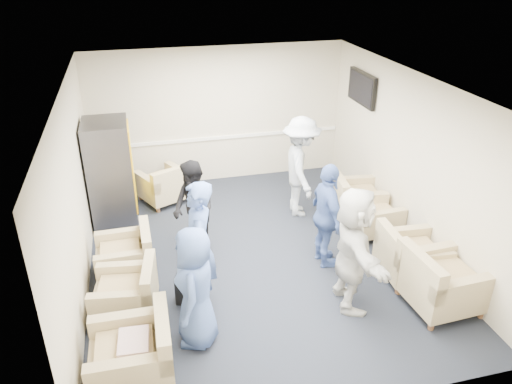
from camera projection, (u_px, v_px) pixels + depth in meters
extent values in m
plane|color=black|center=(256.00, 256.00, 7.81)|extent=(6.00, 6.00, 0.00)
plane|color=silver|center=(256.00, 85.00, 6.61)|extent=(6.00, 6.00, 0.00)
cube|color=beige|center=(218.00, 116.00, 9.82)|extent=(5.00, 0.02, 2.70)
cube|color=beige|center=(335.00, 308.00, 4.60)|extent=(5.00, 0.02, 2.70)
cube|color=beige|center=(75.00, 197.00, 6.66)|extent=(0.02, 6.00, 2.70)
cube|color=beige|center=(411.00, 161.00, 7.76)|extent=(0.02, 6.00, 2.70)
cube|color=white|center=(219.00, 138.00, 10.00)|extent=(4.98, 0.04, 0.06)
cube|color=black|center=(362.00, 88.00, 9.00)|extent=(0.07, 1.00, 0.58)
cube|color=black|center=(360.00, 88.00, 8.99)|extent=(0.01, 0.92, 0.50)
cube|color=#4F4F57|center=(363.00, 96.00, 9.08)|extent=(0.04, 0.10, 0.25)
cube|color=tan|center=(132.00, 362.00, 5.45)|extent=(0.90, 0.90, 0.29)
cube|color=#A18759|center=(130.00, 349.00, 5.36)|extent=(0.62, 0.58, 0.10)
cube|color=tan|center=(163.00, 332.00, 5.37)|extent=(0.16, 0.88, 0.42)
cube|color=tan|center=(125.00, 299.00, 6.47)|extent=(0.89, 0.89, 0.26)
cube|color=#A18759|center=(124.00, 288.00, 6.39)|extent=(0.61, 0.58, 0.09)
cube|color=tan|center=(149.00, 278.00, 6.36)|extent=(0.24, 0.80, 0.37)
cube|color=tan|center=(125.00, 261.00, 7.24)|extent=(0.80, 0.80, 0.26)
cube|color=#A18759|center=(124.00, 251.00, 7.16)|extent=(0.56, 0.52, 0.09)
cube|color=tan|center=(146.00, 240.00, 7.18)|extent=(0.14, 0.79, 0.37)
cube|color=tan|center=(441.00, 288.00, 6.61)|extent=(0.98, 0.98, 0.31)
cube|color=#A18759|center=(444.00, 275.00, 6.52)|extent=(0.68, 0.63, 0.11)
cube|color=tan|center=(420.00, 270.00, 6.34)|extent=(0.20, 0.94, 0.44)
cube|color=tan|center=(411.00, 261.00, 7.22)|extent=(0.89, 0.89, 0.28)
cube|color=#A18759|center=(413.00, 250.00, 7.13)|extent=(0.62, 0.58, 0.10)
cube|color=tan|center=(391.00, 244.00, 7.01)|extent=(0.19, 0.84, 0.39)
cube|color=tan|center=(373.00, 220.00, 8.35)|extent=(0.82, 0.82, 0.25)
cube|color=#A18759|center=(374.00, 211.00, 8.27)|extent=(0.56, 0.53, 0.09)
cube|color=tan|center=(357.00, 207.00, 8.12)|extent=(0.18, 0.77, 0.36)
cube|color=tan|center=(357.00, 203.00, 8.86)|extent=(0.92, 0.92, 0.27)
cube|color=#A18759|center=(358.00, 194.00, 8.78)|extent=(0.64, 0.60, 0.10)
cube|color=tan|center=(339.00, 187.00, 8.68)|extent=(0.24, 0.84, 0.39)
cube|color=tan|center=(164.00, 189.00, 9.39)|extent=(1.08, 1.08, 0.27)
cube|color=#A18759|center=(163.00, 180.00, 9.31)|extent=(0.71, 0.73, 0.10)
cube|color=tan|center=(172.00, 179.00, 9.02)|extent=(0.79, 0.47, 0.38)
cube|color=#4F4F57|center=(111.00, 174.00, 8.39)|extent=(0.72, 0.87, 1.83)
cube|color=orange|center=(133.00, 166.00, 8.44)|extent=(0.02, 0.74, 1.46)
cube|color=black|center=(137.00, 206.00, 8.77)|extent=(0.02, 0.43, 0.12)
cube|color=black|center=(187.00, 289.00, 6.72)|extent=(0.34, 0.29, 0.42)
sphere|color=black|center=(186.00, 277.00, 6.64)|extent=(0.21, 0.21, 0.21)
cube|color=beige|center=(134.00, 344.00, 5.34)|extent=(0.35, 0.44, 0.12)
imported|color=#435DA0|center=(196.00, 287.00, 5.82)|extent=(0.68, 0.86, 1.55)
imported|color=#435DA0|center=(199.00, 247.00, 6.35)|extent=(0.52, 0.71, 1.81)
imported|color=black|center=(194.00, 209.00, 7.57)|extent=(0.84, 0.92, 1.53)
imported|color=silver|center=(301.00, 167.00, 8.67)|extent=(0.82, 1.24, 1.80)
imported|color=#435DA0|center=(327.00, 216.00, 7.28)|extent=(0.40, 0.95, 1.62)
imported|color=silver|center=(353.00, 249.00, 6.41)|extent=(0.75, 1.65, 1.72)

